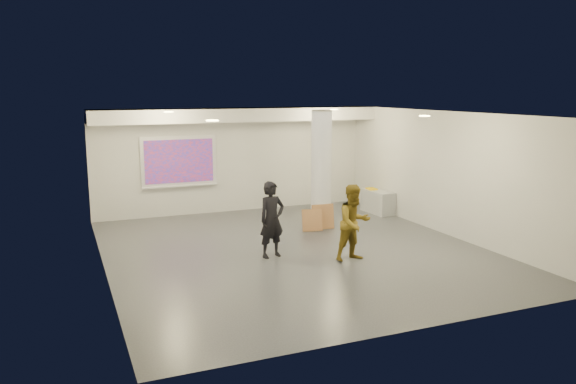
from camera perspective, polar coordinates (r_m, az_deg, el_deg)
name	(u,v)px	position (r m, az deg, el deg)	size (l,w,h in m)	color
floor	(295,251)	(12.46, 0.71, -5.97)	(8.00, 9.00, 0.01)	#35383D
ceiling	(295,114)	(11.96, 0.74, 7.95)	(8.00, 9.00, 0.01)	white
wall_back	(234,160)	(16.31, -5.52, 3.27)	(8.00, 0.01, 3.00)	silver
wall_front	(419,232)	(8.26, 13.13, -3.96)	(8.00, 0.01, 3.00)	silver
wall_left	(101,197)	(11.19, -18.46, -0.49)	(0.01, 9.00, 3.00)	silver
wall_right	(446,173)	(14.16, 15.78, 1.84)	(0.01, 9.00, 3.00)	silver
soffit_band	(239,115)	(15.68, -5.01, 7.83)	(8.00, 1.10, 0.36)	silver
downlight_nw	(169,112)	(13.73, -12.04, 7.96)	(0.22, 0.22, 0.02)	#E8DD89
downlight_ne	(334,109)	(15.16, 4.70, 8.36)	(0.22, 0.22, 0.02)	#E8DD89
downlight_sw	(212,121)	(9.83, -7.70, 7.21)	(0.22, 0.22, 0.02)	#E8DD89
downlight_se	(425,116)	(11.75, 13.70, 7.52)	(0.22, 0.22, 0.02)	#E8DD89
column	(321,169)	(14.35, 3.40, 2.33)	(0.52, 0.52, 3.00)	white
projection_screen	(179,162)	(15.87, -11.01, 3.03)	(2.10, 0.13, 1.42)	silver
credenza	(378,202)	(16.33, 9.10, -0.99)	(0.46, 1.11, 0.65)	#9EA2A4
postit_pad	(372,189)	(16.45, 8.50, 0.32)	(0.25, 0.34, 0.03)	yellow
cardboard_back	(323,217)	(14.29, 3.57, -2.53)	(0.59, 0.05, 0.64)	#9D693D
cardboard_front	(312,220)	(14.10, 2.47, -2.88)	(0.51, 0.05, 0.56)	#9D693D
woman	(272,220)	(11.82, -1.65, -2.82)	(0.59, 0.39, 1.62)	black
man	(354,223)	(11.67, 6.73, -3.12)	(0.78, 0.60, 1.60)	olive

